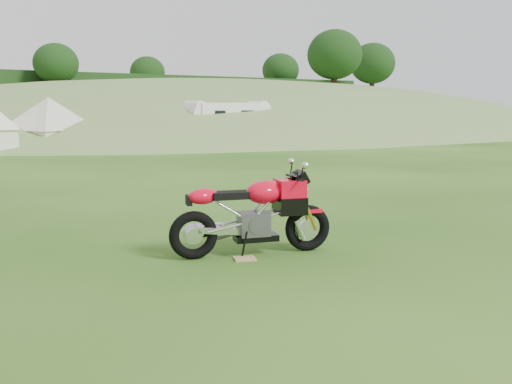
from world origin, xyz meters
TOP-DOWN VIEW (x-y plane):
  - ground at (0.00, 0.00)m, footprint 120.00×120.00m
  - hillside at (24.00, 40.00)m, footprint 80.00×64.00m
  - hedgerow at (24.00, 40.00)m, footprint 36.00×1.20m
  - sport_motorcycle at (0.89, 1.26)m, footprint 2.05×1.16m
  - plywood_board at (0.68, 1.12)m, footprint 0.32×0.30m
  - tent_mid at (4.06, 20.26)m, footprint 3.55×3.55m
  - caravan at (12.05, 18.76)m, footprint 4.39×2.28m

SIDE VIEW (x-z plane):
  - ground at x=0.00m, z-range 0.00..0.00m
  - hillside at x=24.00m, z-range -4.00..4.00m
  - hedgerow at x=24.00m, z-range -4.30..4.30m
  - plywood_board at x=0.68m, z-range 0.00..0.02m
  - sport_motorcycle at x=0.89m, z-range 0.00..1.20m
  - caravan at x=12.05m, z-range 0.00..1.98m
  - tent_mid at x=4.06m, z-range 0.00..2.34m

